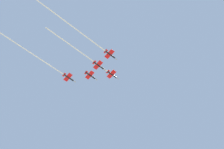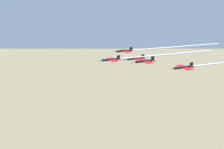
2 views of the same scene
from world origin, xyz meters
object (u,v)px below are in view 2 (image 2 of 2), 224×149
(jet_lead, at_px, (148,56))
(jet_starboard_inner, at_px, (160,48))
(jet_port_inner, at_px, (144,61))
(jet_port_outer, at_px, (135,59))

(jet_lead, distance_m, jet_starboard_inner, 19.16)
(jet_starboard_inner, bearing_deg, jet_port_inner, 137.00)
(jet_port_inner, distance_m, jet_starboard_inner, 34.03)
(jet_lead, distance_m, jet_port_inner, 15.21)
(jet_starboard_inner, bearing_deg, jet_port_outer, 119.54)
(jet_port_inner, bearing_deg, jet_port_outer, -5.71)
(jet_port_inner, relative_size, jet_starboard_inner, 0.17)
(jet_port_inner, height_order, jet_starboard_inner, jet_port_inner)
(jet_lead, xyz_separation_m, jet_starboard_inner, (10.96, 15.68, 1.02))
(jet_port_inner, height_order, jet_port_outer, jet_port_inner)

